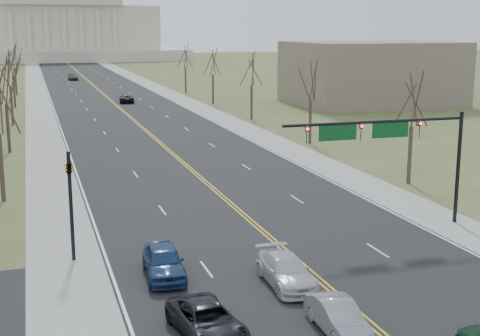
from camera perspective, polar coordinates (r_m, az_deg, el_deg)
road at (r=133.18m, az=-11.79°, el=6.38°), size 20.00×380.00×0.01m
cross_road at (r=33.30m, az=7.39°, el=-9.97°), size 120.00×14.00×0.01m
sidewalk_left at (r=132.53m, az=-16.98°, el=6.09°), size 4.00×380.00×0.03m
sidewalk_right at (r=134.90m, az=-6.68°, el=6.63°), size 4.00×380.00×0.03m
center_line at (r=133.18m, az=-11.79°, el=6.39°), size 0.42×380.00×0.01m
edge_line_left at (r=132.56m, az=-16.02°, el=6.15°), size 0.15×380.00×0.01m
edge_line_right at (r=134.51m, az=-7.61°, el=6.59°), size 0.15×380.00×0.01m
capitol at (r=272.18m, az=-15.04°, el=11.95°), size 90.00×60.00×50.00m
signal_mast at (r=41.56m, az=12.61°, el=2.50°), size 12.12×0.44×7.20m
signal_left at (r=36.53m, az=-14.28°, el=-2.15°), size 0.32×0.36×6.00m
tree_r_0 at (r=54.50m, az=14.51°, el=5.44°), size 3.74×3.74×8.50m
tree_r_1 at (r=72.16m, az=6.08°, el=7.26°), size 3.74×3.74×8.50m
tree_l_1 at (r=70.19m, az=-19.43°, el=6.84°), size 3.96×3.96×9.00m
tree_r_2 at (r=90.80m, az=1.00°, el=8.28°), size 3.74×3.74×8.50m
tree_l_2 at (r=90.13m, az=-19.09°, el=7.85°), size 3.96×3.96×9.00m
tree_r_3 at (r=109.92m, az=-2.34°, el=8.91°), size 3.74×3.74×8.50m
tree_l_3 at (r=110.10m, az=-18.86°, el=8.50°), size 3.96×3.96×9.00m
tree_r_4 at (r=129.31m, az=-4.70°, el=9.34°), size 3.74×3.74×8.50m
tree_l_4 at (r=130.07m, az=-18.71°, el=8.95°), size 3.96×3.96×9.00m
bldg_right_mass at (r=111.71m, az=11.12°, el=7.96°), size 25.00×20.00×10.00m
car_sb_inner_lead at (r=28.46m, az=8.34°, el=-12.45°), size 1.51×4.14×1.35m
car_sb_outer_lead at (r=27.85m, az=-2.83°, el=-12.90°), size 2.83×5.12×1.36m
car_sb_inner_second at (r=33.04m, az=3.97°, el=-8.74°), size 2.10×4.94×1.42m
car_sb_outer_second at (r=34.15m, az=-6.55°, el=-7.93°), size 2.22×4.84×1.61m
car_far_nb at (r=113.27m, az=-9.66°, el=5.88°), size 2.84×5.21×1.39m
car_far_sb at (r=163.95m, az=-14.07°, el=7.58°), size 2.41×5.06×1.67m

